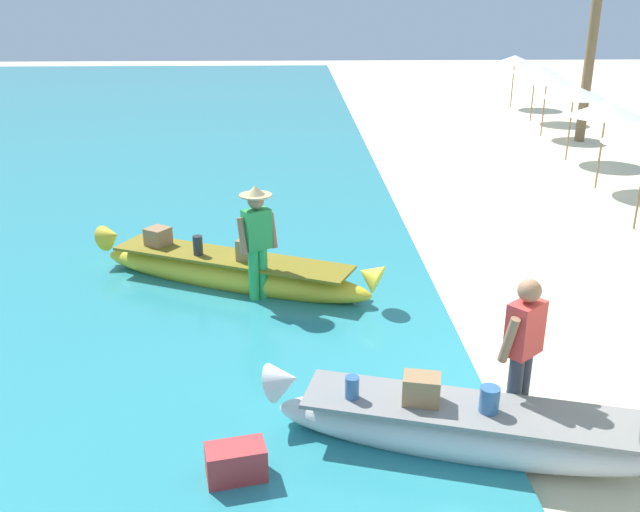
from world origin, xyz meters
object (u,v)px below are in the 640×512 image
(boat_white_foreground, at_px, (466,429))
(boat_yellow_midground, at_px, (230,271))
(person_tourist_customer, at_px, (522,350))
(person_vendor_hatted, at_px, (257,238))
(cooler_box, at_px, (236,467))

(boat_white_foreground, height_order, boat_yellow_midground, boat_yellow_midground)
(boat_white_foreground, xyz_separation_m, person_tourist_customer, (0.57, 0.33, 0.64))
(boat_yellow_midground, bearing_deg, person_vendor_hatted, -51.19)
(person_tourist_customer, xyz_separation_m, cooler_box, (-2.67, -0.68, -0.73))
(person_vendor_hatted, distance_m, cooler_box, 3.91)
(boat_yellow_midground, relative_size, cooler_box, 8.40)
(person_vendor_hatted, height_order, cooler_box, person_vendor_hatted)
(person_vendor_hatted, relative_size, cooler_box, 3.31)
(person_tourist_customer, bearing_deg, boat_yellow_midground, 129.85)
(boat_yellow_midground, xyz_separation_m, person_vendor_hatted, (0.44, -0.54, 0.70))
(person_vendor_hatted, bearing_deg, cooler_box, -90.44)
(boat_yellow_midground, distance_m, person_tourist_customer, 4.85)
(cooler_box, bearing_deg, person_tourist_customer, 2.05)
(boat_yellow_midground, height_order, cooler_box, boat_yellow_midground)
(person_tourist_customer, bearing_deg, boat_white_foreground, -150.16)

